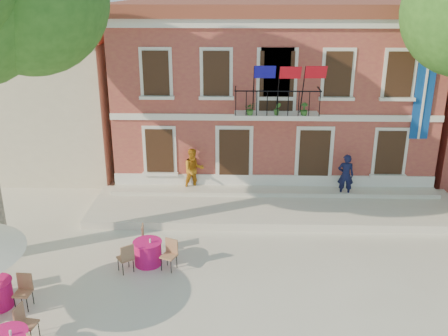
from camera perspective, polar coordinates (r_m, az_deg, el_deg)
ground at (r=15.34m, az=-0.60°, el=-11.89°), size 90.00×90.00×0.00m
main_building at (r=23.45m, az=5.26°, el=9.33°), size 13.50×9.59×7.50m
neighbor_west at (r=26.47m, az=-20.90°, el=8.10°), size 9.40×9.40×6.40m
terrace at (r=19.20m, az=5.89°, el=-4.56°), size 14.00×3.40×0.30m
pedestrian_navy at (r=20.09m, az=13.73°, el=-0.81°), size 0.67×0.49×1.71m
pedestrian_orange at (r=20.03m, az=-3.49°, el=-0.23°), size 1.04×0.93×1.77m
cafe_table_3 at (r=15.75m, az=-8.70°, el=-9.42°), size 1.86×1.72×0.95m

